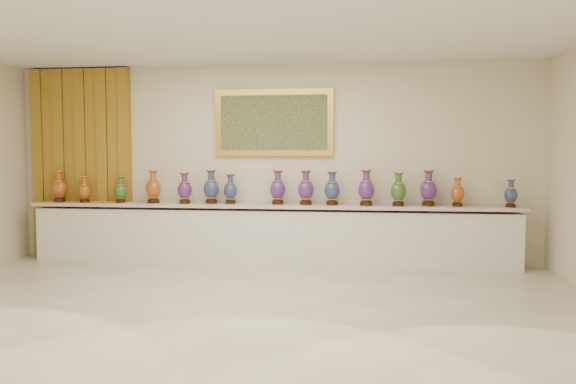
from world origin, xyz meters
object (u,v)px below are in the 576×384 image
counter (269,235)px  vase_1 (85,191)px  vase_0 (59,188)px  vase_2 (121,191)px

counter → vase_1: (-2.89, -0.03, 0.64)m
vase_1 → vase_0: bearing=176.9°
vase_0 → vase_1: (0.43, -0.02, -0.04)m
vase_1 → vase_2: vase_2 is taller
vase_1 → counter: bearing=0.6°
counter → vase_2: size_ratio=17.77×
counter → vase_2: bearing=-179.5°
counter → vase_1: bearing=-179.4°
vase_2 → vase_0: bearing=179.1°
counter → vase_2: vase_2 is taller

